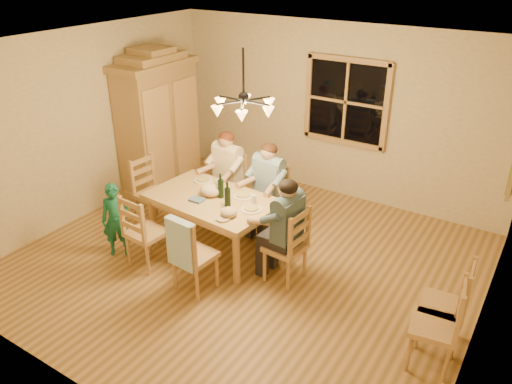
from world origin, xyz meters
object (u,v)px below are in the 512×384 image
Objects in this scene: chair_far_left at (228,198)px; chair_near_right at (195,266)px; armoire at (159,127)px; chair_end_left at (154,204)px; chair_spare_back at (440,319)px; chair_near_left at (148,243)px; chair_far_right at (268,213)px; adult_plaid_man at (268,178)px; dining_table at (212,205)px; child at (116,220)px; adult_slate_man at (286,218)px; chandelier at (244,105)px; wine_bottle_a at (221,186)px; wine_bottle_b at (227,194)px; adult_woman at (227,165)px; chair_spare_front at (431,339)px; chair_end_right at (285,258)px.

chair_near_right is at bearing 117.90° from chair_far_left.
chair_end_left is at bearing -53.54° from armoire.
chair_near_left is at bearing 94.15° from chair_spare_back.
chair_far_right is at bearing 65.25° from chair_spare_back.
chair_near_right is 1.00× the size of chair_spare_back.
chair_far_left is at bearing 0.00° from adult_plaid_man.
dining_table is 1.75× the size of chair_near_right.
child reaches higher than chair_near_left.
adult_slate_man is at bearing 46.74° from chair_near_right.
dining_table is (-0.55, 0.06, -1.42)m from chandelier.
chair_far_right is 1.66m from chair_end_left.
chair_end_left is 1.38m from wine_bottle_a.
chandelier is 1.18m from wine_bottle_b.
chandelier is 0.78× the size of chair_spare_back.
adult_woman is at bearing 0.00° from chair_far_right.
chair_far_right is at bearing 64.80° from chair_near_left.
chair_spare_front is at bearing -18.57° from armoire.
chair_far_left is 0.54m from adult_woman.
chair_spare_front is at bearing 175.41° from chair_spare_back.
chair_far_left is at bearing 117.90° from chair_near_right.
child is (-1.36, -1.52, -0.34)m from adult_plaid_man.
child reaches higher than chair_spare_back.
adult_plaid_man is (2.26, -0.34, -0.22)m from armoire.
child is at bearing 73.20° from adult_woman.
dining_table is 1.75× the size of chair_end_right.
chandelier is at bearing -6.19° from dining_table.
armoire is at bearing 144.26° from chair_near_right.
chair_far_right is at bearing 67.01° from wine_bottle_a.
chair_spare_front is at bearing -11.27° from chandelier.
chair_spare_front is (1.85, -0.45, -0.54)m from adult_slate_man.
wine_bottle_a is (0.09, 0.06, 0.27)m from dining_table.
chair_near_left is (1.40, -1.83, -0.75)m from armoire.
wine_bottle_b is at bearing 97.97° from chair_near_right.
chair_near_left is 1.00× the size of chair_end_right.
chandelier is at bearing 69.93° from chair_spare_front.
chair_spare_front is (3.34, -1.36, 0.00)m from chair_far_left.
chair_end_right is at bearing 46.74° from chair_near_right.
wine_bottle_b reaches higher than chair_spare_back.
chair_near_right is at bearing 93.37° from chair_far_right.
dining_table is at bearing 70.85° from chair_spare_front.
wine_bottle_a is (0.57, 0.81, 0.62)m from chair_near_left.
adult_slate_man is at bearing 81.93° from chair_spare_back.
chair_far_left and chair_far_right have the same top height.
dining_table is 1.75× the size of chair_spare_back.
adult_slate_man reaches higher than chair_far_left.
dining_table is 3.07m from chair_spare_front.
armoire is 2.32× the size of chair_far_left.
adult_plaid_man is 0.87× the size of child.
chair_far_right is at bearing 4.80° from adult_plaid_man.
wine_bottle_a and wine_bottle_b have the same top height.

